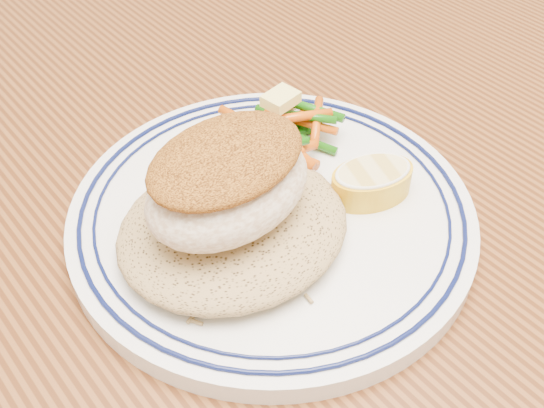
{
  "coord_description": "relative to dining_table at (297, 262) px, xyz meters",
  "views": [
    {
      "loc": [
        -0.25,
        -0.28,
        1.08
      ],
      "look_at": [
        -0.05,
        -0.03,
        0.77
      ],
      "focal_mm": 45.0,
      "sensor_mm": 36.0,
      "label": 1
    }
  ],
  "objects": [
    {
      "name": "plate",
      "position": [
        -0.05,
        -0.03,
        0.11
      ],
      "size": [
        0.27,
        0.27,
        0.02
      ],
      "color": "white",
      "rests_on": "dining_table"
    },
    {
      "name": "lemon_wedge",
      "position": [
        0.01,
        -0.06,
        0.12
      ],
      "size": [
        0.07,
        0.07,
        0.02
      ],
      "color": "gold",
      "rests_on": "plate"
    },
    {
      "name": "fish_fillet",
      "position": [
        -0.09,
        -0.03,
        0.16
      ],
      "size": [
        0.12,
        0.09,
        0.06
      ],
      "color": "beige",
      "rests_on": "rice_pilaf"
    },
    {
      "name": "vegetable_pile",
      "position": [
        -0.0,
        0.02,
        0.13
      ],
      "size": [
        0.09,
        0.1,
        0.03
      ],
      "color": "#155A0B",
      "rests_on": "plate"
    },
    {
      "name": "rice_pilaf",
      "position": [
        -0.08,
        -0.03,
        0.13
      ],
      "size": [
        0.15,
        0.13,
        0.03
      ],
      "primitive_type": "ellipsoid",
      "color": "#9D7F4E",
      "rests_on": "plate"
    },
    {
      "name": "butter_pat",
      "position": [
        0.01,
        0.03,
        0.15
      ],
      "size": [
        0.03,
        0.02,
        0.01
      ],
      "primitive_type": "cube",
      "rotation": [
        0.0,
        0.0,
        0.16
      ],
      "color": "#FFF17C",
      "rests_on": "vegetable_pile"
    },
    {
      "name": "dining_table",
      "position": [
        0.0,
        0.0,
        0.0
      ],
      "size": [
        1.5,
        0.9,
        0.75
      ],
      "color": "#4A240E",
      "rests_on": "ground"
    }
  ]
}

